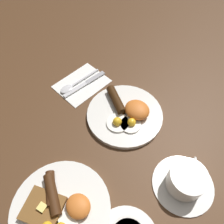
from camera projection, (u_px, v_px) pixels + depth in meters
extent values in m
plane|color=#4C301C|center=(125.00, 116.00, 0.73)|extent=(3.00, 3.00, 0.00)
cylinder|color=silver|center=(125.00, 115.00, 0.73)|extent=(0.25, 0.25, 0.01)
cylinder|color=white|center=(131.00, 124.00, 0.69)|extent=(0.07, 0.07, 0.01)
sphere|color=yellow|center=(132.00, 122.00, 0.69)|extent=(0.03, 0.03, 0.03)
cylinder|color=white|center=(118.00, 123.00, 0.70)|extent=(0.07, 0.07, 0.01)
sphere|color=yellow|center=(117.00, 122.00, 0.69)|extent=(0.03, 0.03, 0.03)
ellipsoid|color=orange|center=(137.00, 110.00, 0.71)|extent=(0.08, 0.08, 0.04)
cylinder|color=#331C0A|center=(116.00, 100.00, 0.74)|extent=(0.11, 0.08, 0.03)
cylinder|color=silver|center=(61.00, 209.00, 0.56)|extent=(0.26, 0.26, 0.01)
ellipsoid|color=orange|center=(78.00, 206.00, 0.54)|extent=(0.06, 0.06, 0.03)
cylinder|color=#412311|center=(51.00, 188.00, 0.57)|extent=(0.09, 0.07, 0.02)
cylinder|color=#3B200E|center=(52.00, 195.00, 0.56)|extent=(0.11, 0.07, 0.03)
cube|color=brown|center=(43.00, 208.00, 0.54)|extent=(0.12, 0.12, 0.01)
cube|color=#F4E072|center=(42.00, 207.00, 0.54)|extent=(0.02, 0.02, 0.01)
cylinder|color=silver|center=(183.00, 184.00, 0.60)|extent=(0.17, 0.17, 0.01)
cylinder|color=silver|center=(186.00, 180.00, 0.57)|extent=(0.10, 0.10, 0.06)
cylinder|color=#9E7047|center=(190.00, 176.00, 0.54)|extent=(0.09, 0.09, 0.00)
torus|color=silver|center=(193.00, 164.00, 0.59)|extent=(0.02, 0.04, 0.04)
cube|color=white|center=(83.00, 83.00, 0.82)|extent=(0.15, 0.18, 0.01)
cube|color=silver|center=(76.00, 89.00, 0.79)|extent=(0.02, 0.10, 0.00)
cube|color=#9E9EA3|center=(95.00, 77.00, 0.83)|extent=(0.03, 0.08, 0.01)
ellipsoid|color=silver|center=(67.00, 89.00, 0.79)|extent=(0.04, 0.05, 0.01)
cube|color=silver|center=(85.00, 77.00, 0.83)|extent=(0.01, 0.13, 0.00)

